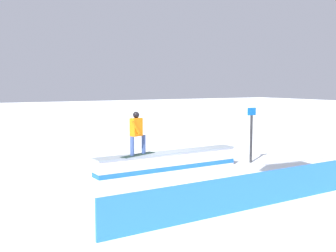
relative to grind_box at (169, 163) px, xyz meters
name	(u,v)px	position (x,y,z in m)	size (l,w,h in m)	color
ground_plane	(169,172)	(0.00, 0.00, -0.33)	(120.00, 120.00, 0.00)	white
grind_box	(169,163)	(0.00, 0.00, 0.00)	(5.61, 0.85, 0.73)	white
snowboarder	(137,132)	(1.29, 0.07, 1.21)	(1.44, 0.75, 1.49)	black
safety_fence	(262,189)	(0.00, 4.77, 0.12)	(9.03, 0.06, 0.90)	#2A75EC
trail_marker	(251,133)	(-3.70, 0.16, 0.84)	(0.40, 0.10, 2.20)	#262628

